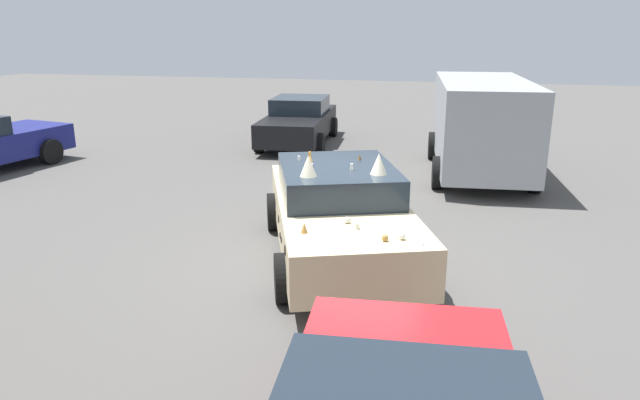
# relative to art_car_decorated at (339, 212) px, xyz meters

# --- Properties ---
(ground_plane) EXTENTS (60.00, 60.00, 0.00)m
(ground_plane) POSITION_rel_art_car_decorated_xyz_m (-0.04, -0.02, -0.72)
(ground_plane) COLOR #514F4C
(art_car_decorated) EXTENTS (4.85, 3.24, 1.70)m
(art_car_decorated) POSITION_rel_art_car_decorated_xyz_m (0.00, 0.00, 0.00)
(art_car_decorated) COLOR beige
(art_car_decorated) RESTS_ON ground
(parked_van_near_left) EXTENTS (5.15, 2.55, 2.23)m
(parked_van_near_left) POSITION_rel_art_car_decorated_xyz_m (5.89, -2.28, 0.52)
(parked_van_near_left) COLOR #9EA3A8
(parked_van_near_left) RESTS_ON ground
(parked_sedan_behind_left) EXTENTS (4.64, 2.18, 1.37)m
(parked_sedan_behind_left) POSITION_rel_art_car_decorated_xyz_m (8.56, 2.89, -0.05)
(parked_sedan_behind_left) COLOR black
(parked_sedan_behind_left) RESTS_ON ground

